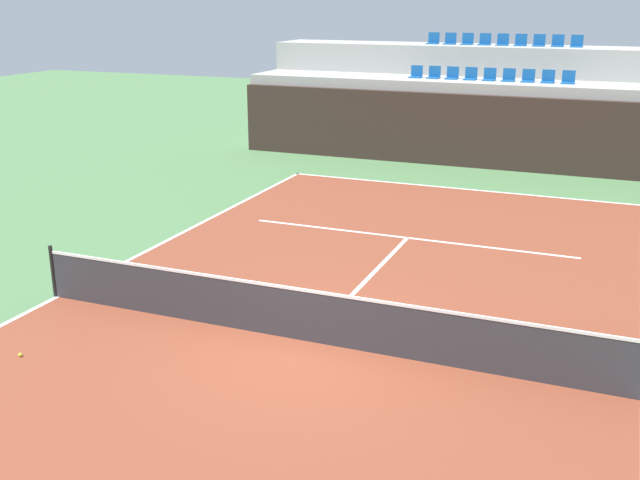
{
  "coord_description": "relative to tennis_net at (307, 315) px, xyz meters",
  "views": [
    {
      "loc": [
        4.71,
        -11.01,
        5.73
      ],
      "look_at": [
        -0.57,
        2.0,
        1.2
      ],
      "focal_mm": 42.26,
      "sensor_mm": 36.0,
      "label": 1
    }
  ],
  "objects": [
    {
      "name": "sideline_left",
      "position": [
        -5.45,
        0.0,
        -0.5
      ],
      "size": [
        0.1,
        24.0,
        0.0
      ],
      "primitive_type": "cube",
      "color": "white",
      "rests_on": "court_surface"
    },
    {
      "name": "centre_service_line",
      "position": [
        0.0,
        3.2,
        -0.5
      ],
      "size": [
        0.1,
        6.4,
        0.0
      ],
      "primitive_type": "cube",
      "color": "white",
      "rests_on": "court_surface"
    },
    {
      "name": "tennis_net",
      "position": [
        0.0,
        0.0,
        0.0
      ],
      "size": [
        11.08,
        0.08,
        1.07
      ],
      "color": "black",
      "rests_on": "court_surface"
    },
    {
      "name": "service_line_far",
      "position": [
        0.0,
        6.4,
        -0.5
      ],
      "size": [
        8.26,
        0.1,
        0.0
      ],
      "primitive_type": "cube",
      "color": "white",
      "rests_on": "court_surface"
    },
    {
      "name": "stands_tier_upper",
      "position": [
        0.0,
        19.07,
        1.49
      ],
      "size": [
        17.94,
        2.4,
        3.99
      ],
      "primitive_type": "cube",
      "color": "#9E9E99",
      "rests_on": "ground_plane"
    },
    {
      "name": "baseline_far",
      "position": [
        0.0,
        11.95,
        -0.5
      ],
      "size": [
        11.0,
        0.1,
        0.0
      ],
      "primitive_type": "cube",
      "color": "white",
      "rests_on": "court_surface"
    },
    {
      "name": "tennis_ball_1",
      "position": [
        -4.21,
        -2.36,
        -0.47
      ],
      "size": [
        0.07,
        0.07,
        0.07
      ],
      "primitive_type": "sphere",
      "color": "#CCE033",
      "rests_on": "court_surface"
    },
    {
      "name": "ground_plane",
      "position": [
        0.0,
        0.0,
        -0.51
      ],
      "size": [
        80.0,
        80.0,
        0.0
      ],
      "primitive_type": "plane",
      "color": "#477042"
    },
    {
      "name": "seating_row_upper",
      "position": [
        -0.0,
        19.16,
        3.61
      ],
      "size": [
        5.86,
        0.44,
        0.44
      ],
      "color": "#145193",
      "rests_on": "stands_tier_upper"
    },
    {
      "name": "back_wall",
      "position": [
        0.0,
        15.32,
        0.76
      ],
      "size": [
        17.94,
        0.3,
        2.54
      ],
      "primitive_type": "cube",
      "color": "#33231E",
      "rests_on": "ground_plane"
    },
    {
      "name": "court_surface",
      "position": [
        0.0,
        0.0,
        -0.5
      ],
      "size": [
        11.0,
        24.0,
        0.01
      ],
      "primitive_type": "cube",
      "color": "brown",
      "rests_on": "ground_plane"
    },
    {
      "name": "seating_row_lower",
      "position": [
        -0.0,
        16.76,
        2.52
      ],
      "size": [
        5.86,
        0.44,
        0.44
      ],
      "color": "#145193",
      "rests_on": "stands_tier_lower"
    },
    {
      "name": "stands_tier_lower",
      "position": [
        0.0,
        16.67,
        0.94
      ],
      "size": [
        17.94,
        2.4,
        2.9
      ],
      "primitive_type": "cube",
      "color": "#9E9E99",
      "rests_on": "ground_plane"
    }
  ]
}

